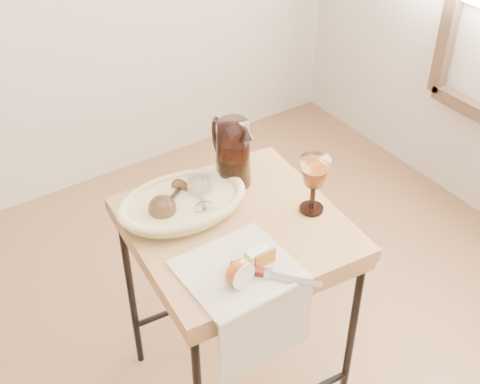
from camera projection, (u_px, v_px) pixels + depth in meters
side_table at (236, 311)px, 1.99m from camera, size 0.61×0.61×0.72m
tea_towel at (238, 270)px, 1.62m from camera, size 0.28×0.25×0.01m
bread_basket at (183, 205)px, 1.79m from camera, size 0.35×0.26×0.05m
goblet_lying_a at (170, 199)px, 1.78m from camera, size 0.15×0.13×0.08m
goblet_lying_b at (201, 196)px, 1.79m from camera, size 0.12×0.15×0.08m
pitcher at (233, 153)px, 1.86m from camera, size 0.21×0.26×0.25m
wine_goblet at (314, 185)px, 1.77m from camera, size 0.11×0.11×0.18m
apple_half at (238, 272)px, 1.56m from camera, size 0.08×0.05×0.07m
apple_wedge at (258, 256)px, 1.63m from camera, size 0.06×0.04×0.04m
table_knife at (271, 274)px, 1.59m from camera, size 0.17×0.19×0.02m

